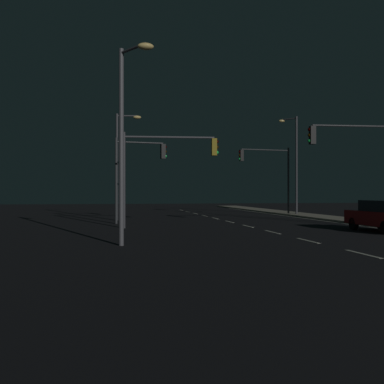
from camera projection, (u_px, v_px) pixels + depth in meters
The scene contains 11 objects.
ground_plane at pixel (269, 231), 22.74m from camera, with size 112.00×112.00×0.00m, color black.
lane_markings_center at pixel (248, 226), 26.18m from camera, with size 0.14×50.00×0.01m.
lane_edge_line at pixel (339, 223), 28.86m from camera, with size 0.14×53.00×0.01m.
car at pixel (384, 215), 22.44m from camera, with size 1.85×4.41×1.57m.
traffic_light_near_left at pixel (268, 166), 38.66m from camera, with size 4.73×0.78×5.71m.
traffic_light_far_right at pixel (167, 159), 24.96m from camera, with size 5.30×0.71×5.27m.
traffic_light_far_center at pixel (358, 152), 24.05m from camera, with size 4.93×0.59×5.61m.
traffic_light_near_right at pixel (138, 164), 28.72m from camera, with size 3.32×0.69×5.39m.
street_lamp_across_street at pixel (294, 157), 38.50m from camera, with size 1.26×1.32×8.28m.
street_lamp_median at pixel (126, 127), 16.45m from camera, with size 1.16×1.49×7.26m.
street_lamp_far_end at pixel (121, 157), 31.59m from camera, with size 1.75×0.53×7.47m.
Camera 1 is at (-8.00, -4.14, 1.97)m, focal length 42.32 mm.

